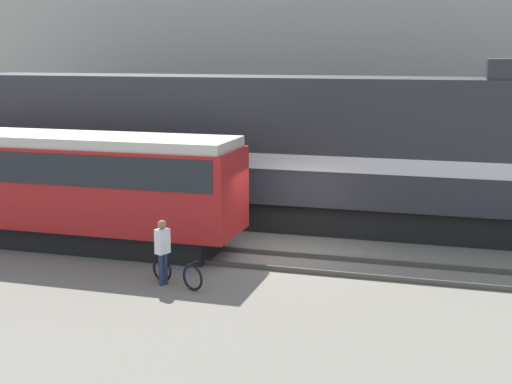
{
  "coord_description": "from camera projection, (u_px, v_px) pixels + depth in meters",
  "views": [
    {
      "loc": [
        4.79,
        -19.6,
        5.85
      ],
      "look_at": [
        -1.06,
        0.04,
        1.8
      ],
      "focal_mm": 50.0,
      "sensor_mm": 36.0,
      "label": 1
    }
  ],
  "objects": [
    {
      "name": "ground_plane",
      "position": [
        290.0,
        254.0,
        20.9
      ],
      "size": [
        120.0,
        120.0,
        0.0
      ],
      "primitive_type": "plane",
      "color": "slate"
    },
    {
      "name": "track_near",
      "position": [
        282.0,
        261.0,
        19.99
      ],
      "size": [
        60.0,
        1.5,
        0.14
      ],
      "color": "#47423D",
      "rests_on": "ground"
    },
    {
      "name": "track_far",
      "position": [
        315.0,
        225.0,
        24.18
      ],
      "size": [
        60.0,
        1.51,
        0.14
      ],
      "color": "#47423D",
      "rests_on": "ground"
    },
    {
      "name": "building_backdrop",
      "position": [
        359.0,
        57.0,
        31.54
      ],
      "size": [
        43.3,
        6.0,
        11.2
      ],
      "color": "#B7B2A8",
      "rests_on": "ground"
    },
    {
      "name": "freight_locomotive",
      "position": [
        256.0,
        148.0,
        24.27
      ],
      "size": [
        20.94,
        3.04,
        5.64
      ],
      "color": "black",
      "rests_on": "ground"
    },
    {
      "name": "streetcar",
      "position": [
        56.0,
        182.0,
        21.61
      ],
      "size": [
        11.51,
        2.54,
        3.43
      ],
      "color": "black",
      "rests_on": "ground"
    },
    {
      "name": "bicycle",
      "position": [
        177.0,
        273.0,
        18.0
      ],
      "size": [
        1.64,
        0.76,
        0.73
      ],
      "color": "black",
      "rests_on": "ground"
    },
    {
      "name": "person",
      "position": [
        163.0,
        246.0,
        17.98
      ],
      "size": [
        0.34,
        0.42,
        1.7
      ],
      "color": "#232D4C",
      "rests_on": "ground"
    }
  ]
}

